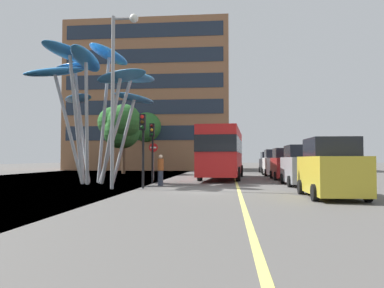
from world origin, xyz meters
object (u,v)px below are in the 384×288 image
Objects in this scene: red_bus at (222,150)px; street_lamp at (118,80)px; traffic_light_kerb_near at (143,135)px; car_far_side at (270,163)px; car_side_street at (275,163)px; car_parked_far at (286,165)px; pedestrian at (161,170)px; leaf_sculpture at (97,79)px; no_entry_sign at (153,156)px; car_parked_near at (331,170)px; car_parked_mid at (302,166)px; traffic_light_kerb_far at (152,140)px.

red_bus is 1.29× the size of street_lamp.
traffic_light_kerb_near is 0.82× the size of car_far_side.
car_side_street is 0.45× the size of street_lamp.
car_parked_far is 10.54m from pedestrian.
leaf_sculpture reaches higher than car_parked_far.
no_entry_sign reaches higher than car_far_side.
traffic_light_kerb_near reaches higher than car_parked_near.
red_bus is 10.35m from traffic_light_kerb_near.
street_lamp reaches higher than traffic_light_kerb_near.
traffic_light_kerb_near is at bearing -83.35° from no_entry_sign.
car_parked_near is at bearing -19.25° from street_lamp.
pedestrian is (0.52, 2.10, -1.83)m from traffic_light_kerb_near.
leaf_sculpture is 4.99m from street_lamp.
car_parked_far is (4.54, -0.44, -1.04)m from red_bus.
car_parked_near is 12.80m from car_parked_far.
car_parked_mid is 6.13m from car_parked_far.
traffic_light_kerb_far reaches higher than pedestrian.
car_side_street is at bearing 51.32° from red_bus.
traffic_light_kerb_near reaches higher than car_far_side.
street_lamp reaches higher than car_far_side.
pedestrian is (-7.75, -13.10, -0.21)m from car_side_street.
red_bus is 2.68× the size of car_parked_far.
street_lamp reaches higher than no_entry_sign.
car_side_street is at bearing 58.70° from street_lamp.
pedestrian is at bearing -21.64° from leaf_sculpture.
street_lamp is (-9.46, -15.56, 4.34)m from car_side_street.
car_parked_mid is 18.42m from car_far_side.
car_side_street is at bearing 89.67° from car_parked_near.
red_bus is 2.48× the size of car_far_side.
red_bus reaches higher than car_far_side.
traffic_light_kerb_far reaches higher than car_parked_far.
red_bus is 1.26× the size of leaf_sculpture.
traffic_light_kerb_near reaches higher than traffic_light_kerb_far.
pedestrian is at bearing -113.54° from red_bus.
traffic_light_kerb_near is 23.14m from car_far_side.
car_side_street is 0.86× the size of car_far_side.
pedestrian is (-7.81, -0.94, -0.20)m from car_parked_mid.
car_parked_mid is 2.62× the size of pedestrian.
street_lamp is at bearing -134.98° from car_parked_far.
car_side_street is at bearing 90.27° from car_parked_mid.
car_parked_mid is (8.67, -0.98, -1.56)m from traffic_light_kerb_far.
traffic_light_kerb_far is at bearing -126.53° from red_bus.
car_parked_far is 2.45× the size of pedestrian.
street_lamp is at bearing -124.88° from pedestrian.
car_far_side is 20.93m from pedestrian.
pedestrian is (0.86, -1.92, -1.76)m from traffic_light_kerb_far.
leaf_sculpture reaches higher than traffic_light_kerb_far.
no_entry_sign is (-9.08, -2.76, 0.63)m from car_parked_far.
car_parked_far is 0.48× the size of street_lamp.
street_lamp is 7.74m from no_entry_sign.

